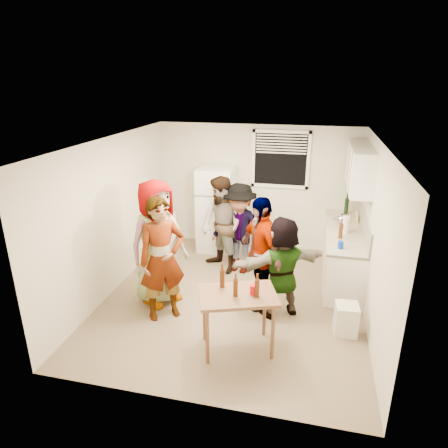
% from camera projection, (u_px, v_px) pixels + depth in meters
% --- Properties ---
extents(room, '(4.00, 4.50, 2.50)m').
position_uv_depth(room, '(234.00, 298.00, 6.44)').
color(room, beige).
rests_on(room, ground).
extents(window, '(1.12, 0.10, 1.06)m').
position_uv_depth(window, '(281.00, 159.00, 7.71)').
color(window, white).
rests_on(window, room).
extents(refrigerator, '(0.70, 0.70, 1.70)m').
position_uv_depth(refrigerator, '(217.00, 209.00, 8.02)').
color(refrigerator, white).
rests_on(refrigerator, ground).
extents(counter_lower, '(0.60, 2.20, 0.86)m').
position_uv_depth(counter_lower, '(342.00, 255.00, 6.97)').
color(counter_lower, white).
rests_on(counter_lower, ground).
extents(countertop, '(0.64, 2.22, 0.04)m').
position_uv_depth(countertop, '(345.00, 231.00, 6.82)').
color(countertop, '#BCB09A').
rests_on(countertop, counter_lower).
extents(backsplash, '(0.03, 2.20, 0.36)m').
position_uv_depth(backsplash, '(364.00, 221.00, 6.69)').
color(backsplash, beige).
rests_on(backsplash, countertop).
extents(upper_cabinets, '(0.34, 1.60, 0.70)m').
position_uv_depth(upper_cabinets, '(359.00, 167.00, 6.60)').
color(upper_cabinets, white).
rests_on(upper_cabinets, room).
extents(kettle, '(0.28, 0.26, 0.19)m').
position_uv_depth(kettle, '(341.00, 223.00, 7.12)').
color(kettle, silver).
rests_on(kettle, countertop).
extents(paper_towel, '(0.13, 0.13, 0.28)m').
position_uv_depth(paper_towel, '(344.00, 232.00, 6.69)').
color(paper_towel, white).
rests_on(paper_towel, countertop).
extents(wine_bottle, '(0.08, 0.08, 0.31)m').
position_uv_depth(wine_bottle, '(346.00, 214.00, 7.59)').
color(wine_bottle, black).
rests_on(wine_bottle, countertop).
extents(beer_bottle_counter, '(0.06, 0.06, 0.25)m').
position_uv_depth(beer_bottle_counter, '(340.00, 238.00, 6.45)').
color(beer_bottle_counter, '#47230C').
rests_on(beer_bottle_counter, countertop).
extents(blue_cup, '(0.09, 0.09, 0.12)m').
position_uv_depth(blue_cup, '(340.00, 248.00, 6.08)').
color(blue_cup, '#0632B1').
rests_on(blue_cup, countertop).
extents(picture_frame, '(0.02, 0.19, 0.16)m').
position_uv_depth(picture_frame, '(357.00, 217.00, 7.20)').
color(picture_frame, '#E1E04E').
rests_on(picture_frame, countertop).
extents(trash_bin, '(0.32, 0.32, 0.45)m').
position_uv_depth(trash_bin, '(346.00, 318.00, 5.48)').
color(trash_bin, silver).
rests_on(trash_bin, ground).
extents(serving_table, '(1.12, 0.93, 0.81)m').
position_uv_depth(serving_table, '(237.00, 348.00, 5.26)').
color(serving_table, brown).
rests_on(serving_table, ground).
extents(beer_bottle_table, '(0.06, 0.06, 0.24)m').
position_uv_depth(beer_bottle_table, '(222.00, 287.00, 5.14)').
color(beer_bottle_table, '#47230C').
rests_on(beer_bottle_table, serving_table).
extents(red_cup, '(0.10, 0.10, 0.13)m').
position_uv_depth(red_cup, '(253.00, 294.00, 4.97)').
color(red_cup, red).
rests_on(red_cup, serving_table).
extents(guest_grey, '(2.18, 1.89, 0.63)m').
position_uv_depth(guest_grey, '(161.00, 299.00, 6.41)').
color(guest_grey, gray).
rests_on(guest_grey, ground).
extents(guest_stripe, '(1.64, 1.87, 0.44)m').
position_uv_depth(guest_stripe, '(166.00, 315.00, 5.99)').
color(guest_stripe, '#141933').
rests_on(guest_stripe, ground).
extents(guest_back_left, '(1.77, 1.89, 0.66)m').
position_uv_depth(guest_back_left, '(222.00, 269.00, 7.39)').
color(guest_back_left, brown).
rests_on(guest_back_left, ground).
extents(guest_back_right, '(1.42, 1.85, 0.61)m').
position_uv_depth(guest_back_right, '(239.00, 270.00, 7.36)').
color(guest_back_right, '#403F44').
rests_on(guest_back_right, ground).
extents(guest_black, '(2.02, 1.90, 0.43)m').
position_uv_depth(guest_black, '(259.00, 304.00, 6.28)').
color(guest_black, black).
rests_on(guest_black, ground).
extents(guest_orange, '(2.00, 2.05, 0.45)m').
position_uv_depth(guest_orange, '(279.00, 313.00, 6.04)').
color(guest_orange, '#E69650').
rests_on(guest_orange, ground).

